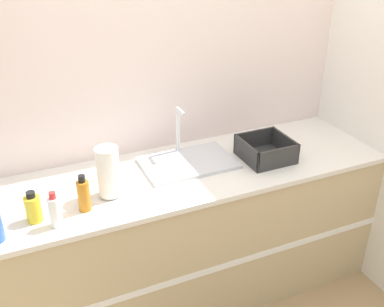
# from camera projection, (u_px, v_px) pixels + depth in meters

# --- Properties ---
(wall_back) EXTENTS (4.74, 0.06, 2.60)m
(wall_back) POSITION_uv_depth(u_px,v_px,m) (164.00, 86.00, 2.68)
(wall_back) COLOR silver
(wall_back) RESTS_ON ground_plane
(wall_right) EXTENTS (0.06, 2.67, 2.60)m
(wall_right) POSITION_uv_depth(u_px,v_px,m) (363.00, 78.00, 2.81)
(wall_right) COLOR silver
(wall_right) RESTS_ON ground_plane
(counter_cabinet) EXTENTS (2.37, 0.69, 0.91)m
(counter_cabinet) POSITION_uv_depth(u_px,v_px,m) (188.00, 234.00, 2.78)
(counter_cabinet) COLOR tan
(counter_cabinet) RESTS_ON ground_plane
(sink) EXTENTS (0.54, 0.35, 0.31)m
(sink) POSITION_uv_depth(u_px,v_px,m) (187.00, 161.00, 2.62)
(sink) COLOR silver
(sink) RESTS_ON counter_cabinet
(paper_towel_roll) EXTENTS (0.12, 0.12, 0.28)m
(paper_towel_roll) POSITION_uv_depth(u_px,v_px,m) (108.00, 172.00, 2.27)
(paper_towel_roll) COLOR #4C4C51
(paper_towel_roll) RESTS_ON counter_cabinet
(dish_rack) EXTENTS (0.28, 0.28, 0.13)m
(dish_rack) POSITION_uv_depth(u_px,v_px,m) (266.00, 152.00, 2.67)
(dish_rack) COLOR #2D2D2D
(dish_rack) RESTS_ON counter_cabinet
(bottle_yellow) EXTENTS (0.08, 0.08, 0.16)m
(bottle_yellow) POSITION_uv_depth(u_px,v_px,m) (33.00, 208.00, 2.11)
(bottle_yellow) COLOR yellow
(bottle_yellow) RESTS_ON counter_cabinet
(bottle_amber) EXTENTS (0.06, 0.06, 0.20)m
(bottle_amber) POSITION_uv_depth(u_px,v_px,m) (84.00, 195.00, 2.18)
(bottle_amber) COLOR #B26B19
(bottle_amber) RESTS_ON counter_cabinet
(bottle_white_spray) EXTENTS (0.06, 0.06, 0.18)m
(bottle_white_spray) POSITION_uv_depth(u_px,v_px,m) (55.00, 211.00, 2.07)
(bottle_white_spray) COLOR white
(bottle_white_spray) RESTS_ON counter_cabinet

